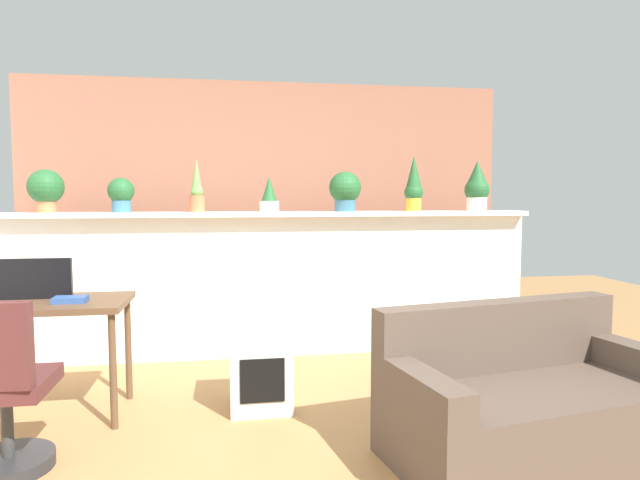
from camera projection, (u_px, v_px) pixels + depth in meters
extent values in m
plane|color=#9E7042|center=(303.00, 460.00, 2.93)|extent=(12.00, 12.00, 0.00)
cube|color=white|center=(274.00, 286.00, 4.85)|extent=(4.61, 0.16, 1.23)
cube|color=white|center=(274.00, 214.00, 4.76)|extent=(4.61, 0.31, 0.04)
cube|color=#935B47|center=(269.00, 212.00, 5.39)|extent=(4.61, 0.10, 2.50)
cylinder|color=#C66B42|center=(46.00, 206.00, 4.47)|extent=(0.15, 0.15, 0.10)
sphere|color=#235B2D|center=(46.00, 187.00, 4.46)|extent=(0.28, 0.28, 0.28)
cylinder|color=#386B84|center=(121.00, 206.00, 4.57)|extent=(0.15, 0.15, 0.10)
sphere|color=#235B2D|center=(121.00, 191.00, 4.56)|extent=(0.22, 0.22, 0.22)
cylinder|color=#C66B42|center=(197.00, 204.00, 4.63)|extent=(0.13, 0.13, 0.14)
sphere|color=#669E4C|center=(197.00, 192.00, 4.62)|extent=(0.10, 0.10, 0.10)
cone|color=#669E4C|center=(197.00, 174.00, 4.61)|extent=(0.09, 0.09, 0.26)
cylinder|color=silver|center=(269.00, 206.00, 4.76)|extent=(0.17, 0.17, 0.09)
cone|color=#235B2D|center=(269.00, 189.00, 4.75)|extent=(0.13, 0.13, 0.21)
cylinder|color=#386B84|center=(345.00, 206.00, 4.81)|extent=(0.18, 0.18, 0.10)
sphere|color=#235B2D|center=(345.00, 188.00, 4.80)|extent=(0.28, 0.28, 0.28)
cylinder|color=gold|center=(413.00, 205.00, 4.93)|extent=(0.14, 0.14, 0.12)
sphere|color=#235B2D|center=(414.00, 193.00, 4.92)|extent=(0.17, 0.17, 0.17)
cone|color=#235B2D|center=(414.00, 172.00, 4.91)|extent=(0.14, 0.14, 0.29)
cylinder|color=silver|center=(477.00, 204.00, 5.05)|extent=(0.18, 0.18, 0.12)
sphere|color=#235B2D|center=(477.00, 190.00, 5.04)|extent=(0.23, 0.23, 0.23)
cone|color=#235B2D|center=(477.00, 173.00, 5.03)|extent=(0.19, 0.19, 0.22)
cylinder|color=brown|center=(113.00, 371.00, 3.30)|extent=(0.04, 0.04, 0.71)
cylinder|color=brown|center=(128.00, 348.00, 3.79)|extent=(0.04, 0.04, 0.71)
cube|color=brown|center=(36.00, 304.00, 3.44)|extent=(1.10, 0.60, 0.04)
cube|color=black|center=(36.00, 279.00, 3.50)|extent=(0.43, 0.04, 0.26)
cylinder|color=#262628|center=(9.00, 463.00, 2.83)|extent=(0.44, 0.44, 0.07)
cylinder|color=#333333|center=(7.00, 424.00, 2.81)|extent=(0.06, 0.06, 0.34)
cube|color=#4C2323|center=(5.00, 384.00, 2.79)|extent=(0.44, 0.44, 0.08)
cube|color=silver|center=(261.00, 371.00, 3.65)|extent=(0.40, 0.40, 0.50)
cube|color=black|center=(262.00, 380.00, 3.46)|extent=(0.28, 0.04, 0.28)
cube|color=#2D4C8C|center=(70.00, 300.00, 3.40)|extent=(0.20, 0.12, 0.04)
cube|color=brown|center=(533.00, 421.00, 2.94)|extent=(1.67, 1.03, 0.40)
cube|color=brown|center=(499.00, 335.00, 3.19)|extent=(1.56, 0.44, 0.40)
cube|color=brown|center=(419.00, 386.00, 2.69)|extent=(0.30, 0.78, 0.16)
cube|color=brown|center=(633.00, 357.00, 3.16)|extent=(0.30, 0.78, 0.16)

